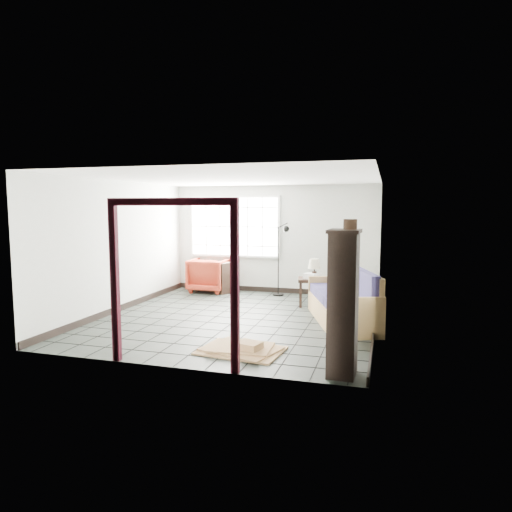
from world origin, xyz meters
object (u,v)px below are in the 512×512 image
(side_table, at_px, (311,283))
(armchair, at_px, (209,273))
(futon_sofa, at_px, (346,303))
(tall_shelf, at_px, (343,302))

(side_table, bearing_deg, armchair, 160.93)
(futon_sofa, distance_m, side_table, 1.48)
(futon_sofa, bearing_deg, side_table, 105.36)
(armchair, relative_size, tall_shelf, 0.50)
(side_table, xyz_separation_m, tall_shelf, (1.03, -3.87, 0.44))
(armchair, bearing_deg, side_table, 159.13)
(futon_sofa, distance_m, tall_shelf, 2.72)
(futon_sofa, xyz_separation_m, tall_shelf, (0.19, -2.65, 0.56))
(futon_sofa, relative_size, armchair, 2.66)
(armchair, distance_m, tall_shelf, 6.09)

